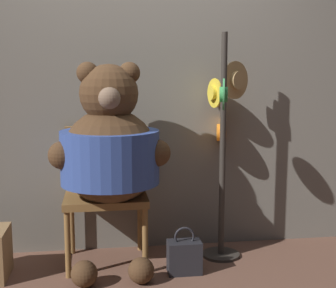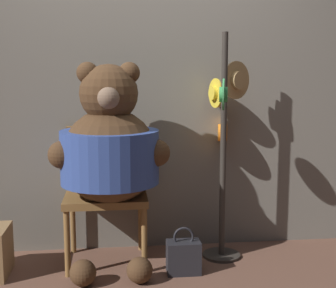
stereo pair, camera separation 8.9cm
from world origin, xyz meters
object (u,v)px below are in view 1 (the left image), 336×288
Objects in this scene: chair at (106,186)px; teddy_bear at (110,150)px; hat_display_rack at (224,135)px; handbag_on_ground at (184,256)px.

chair is 0.68× the size of teddy_bear.
hat_display_rack is at bearing 9.44° from teddy_bear.
teddy_bear reaches higher than handbag_on_ground.
handbag_on_ground is at bearing -138.24° from hat_display_rack.
hat_display_rack is (0.83, 0.14, 0.07)m from teddy_bear.
hat_display_rack is 5.04× the size of handbag_on_ground.
teddy_bear is 0.85m from hat_display_rack.
teddy_bear is 4.39× the size of handbag_on_ground.
chair is 0.33m from teddy_bear.
chair is 0.75m from handbag_on_ground.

